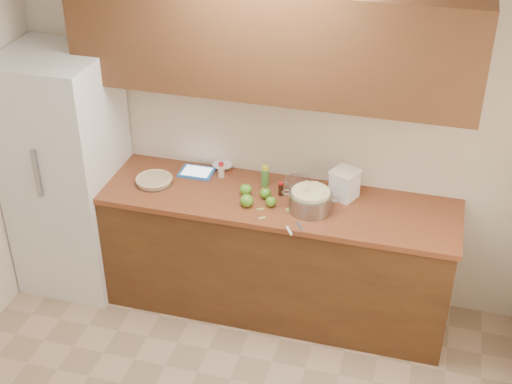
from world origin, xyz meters
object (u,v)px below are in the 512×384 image
(flour_canister, at_px, (345,184))
(tablet, at_px, (197,172))
(colander, at_px, (311,201))
(pie, at_px, (154,180))

(flour_canister, bearing_deg, tablet, 177.86)
(colander, distance_m, flour_canister, 0.28)
(pie, distance_m, tablet, 0.32)
(flour_canister, bearing_deg, pie, -172.67)
(flour_canister, distance_m, tablet, 1.07)
(pie, height_order, colander, colander)
(pie, height_order, flour_canister, flour_canister)
(pie, relative_size, flour_canister, 1.21)
(flour_canister, relative_size, tablet, 0.92)
(pie, xyz_separation_m, tablet, (0.24, 0.21, -0.01))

